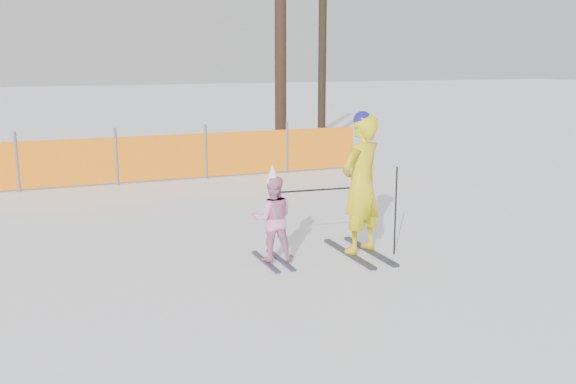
% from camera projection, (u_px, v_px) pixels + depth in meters
% --- Properties ---
extents(ground, '(120.00, 120.00, 0.00)m').
position_uv_depth(ground, '(303.00, 276.00, 8.20)').
color(ground, white).
rests_on(ground, ground).
extents(adult, '(0.83, 1.46, 2.03)m').
position_uv_depth(adult, '(361.00, 184.00, 8.92)').
color(adult, black).
rests_on(adult, ground).
extents(child, '(0.66, 0.98, 1.35)m').
position_uv_depth(child, '(273.00, 218.00, 8.64)').
color(child, black).
rests_on(child, ground).
extents(ski_poles, '(1.61, 0.32, 1.26)m').
position_uv_depth(ski_poles, '(361.00, 202.00, 8.88)').
color(ski_poles, black).
rests_on(ski_poles, ground).
extents(tree_trunks, '(2.47, 2.26, 7.14)m').
position_uv_depth(tree_trunks, '(296.00, 35.00, 18.37)').
color(tree_trunks, black).
rests_on(tree_trunks, ground).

